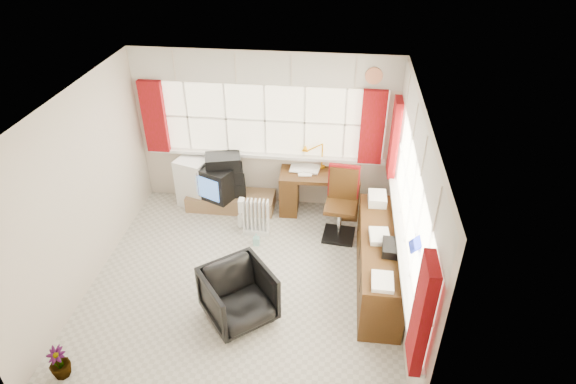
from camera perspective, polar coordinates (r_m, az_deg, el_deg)
name	(u,v)px	position (r m, az deg, el deg)	size (l,w,h in m)	color
ground	(244,283)	(6.51, -5.18, -10.67)	(4.00, 4.00, 0.00)	beige
room_walls	(238,187)	(5.59, -5.93, 0.54)	(4.00, 4.00, 4.00)	beige
window_back	(265,151)	(7.52, -2.68, 4.85)	(3.70, 0.12, 3.60)	#FFF1C9
window_right	(402,237)	(5.86, 13.41, -5.26)	(0.12, 3.70, 3.60)	#FFF1C9
curtains	(322,157)	(6.30, 4.10, 4.15)	(3.83, 3.83, 1.15)	maroon
overhead_cabinets	(330,98)	(6.01, 4.96, 11.03)	(3.98, 3.98, 0.48)	beige
desk	(319,190)	(7.59, 3.73, 0.29)	(1.24, 0.64, 0.74)	#4C2C11
desk_lamp	(322,150)	(7.43, 4.09, 4.96)	(0.18, 0.16, 0.43)	#E2A009
task_chair	(342,199)	(7.04, 6.39, -0.89)	(0.50, 0.53, 1.10)	black
office_chair	(239,295)	(5.86, -5.89, -12.09)	(0.75, 0.77, 0.70)	black
radiator	(256,220)	(7.18, -3.80, -3.33)	(0.40, 0.16, 0.59)	white
credenza	(379,261)	(6.33, 10.68, -8.01)	(0.50, 2.00, 0.85)	#4C2C11
file_tray	(393,248)	(5.90, 12.33, -6.51)	(0.25, 0.32, 0.11)	black
tv_bench	(231,201)	(7.85, -6.75, -1.02)	(1.40, 0.50, 0.25)	#9D774E
crt_tv	(218,181)	(7.65, -8.32, 1.32)	(0.74, 0.71, 0.52)	black
hifi_stack	(224,176)	(7.67, -7.56, 1.93)	(0.73, 0.56, 0.68)	black
mini_fridge	(195,181)	(7.91, -10.91, 1.29)	(0.60, 0.61, 0.82)	white
spray_bottle_a	(241,219)	(7.39, -5.63, -3.22)	(0.11, 0.11, 0.28)	white
spray_bottle_b	(256,239)	(7.05, -3.78, -5.63)	(0.09, 0.09, 0.19)	#98E3D6
flower_vase	(59,363)	(5.92, -25.52, -17.78)	(0.22, 0.22, 0.40)	black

